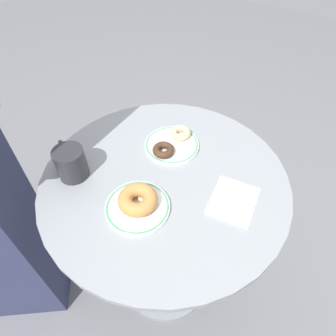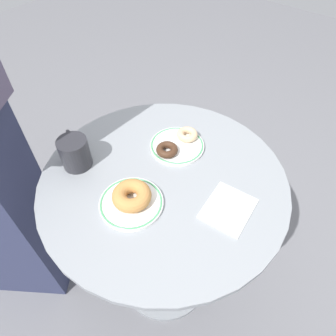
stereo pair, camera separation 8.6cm
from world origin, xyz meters
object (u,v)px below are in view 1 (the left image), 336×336
(cafe_table, at_px, (165,221))
(coffee_mug, at_px, (71,162))
(plate_left, at_px, (138,207))
(plate_right, at_px, (172,145))
(donut_chocolate, at_px, (163,150))
(paper_napkin, at_px, (233,201))
(donut_old_fashioned, at_px, (138,200))
(donut_glazed, at_px, (180,133))

(cafe_table, relative_size, coffee_mug, 5.89)
(plate_left, relative_size, plate_right, 1.00)
(donut_chocolate, bearing_deg, paper_napkin, -101.48)
(coffee_mug, bearing_deg, cafe_table, -63.23)
(donut_old_fashioned, relative_size, donut_chocolate, 1.56)
(paper_napkin, bearing_deg, coffee_mug, 108.41)
(plate_left, xyz_separation_m, plate_right, (0.25, 0.04, -0.00))
(plate_left, xyz_separation_m, donut_glazed, (0.30, 0.04, 0.02))
(cafe_table, xyz_separation_m, coffee_mug, (-0.12, 0.24, 0.28))
(donut_old_fashioned, relative_size, paper_napkin, 0.77)
(cafe_table, bearing_deg, plate_left, 177.18)
(donut_glazed, bearing_deg, plate_left, -172.55)
(cafe_table, xyz_separation_m, plate_left, (-0.13, 0.01, 0.24))
(cafe_table, distance_m, plate_left, 0.27)
(plate_right, relative_size, donut_chocolate, 2.56)
(donut_old_fashioned, distance_m, coffee_mug, 0.23)
(donut_glazed, bearing_deg, cafe_table, -165.34)
(plate_left, bearing_deg, cafe_table, -2.82)
(plate_right, bearing_deg, donut_old_fashioned, -170.44)
(donut_old_fashioned, xyz_separation_m, coffee_mug, (-0.00, 0.23, 0.02))
(paper_napkin, bearing_deg, cafe_table, 97.52)
(donut_chocolate, distance_m, coffee_mug, 0.27)
(plate_left, height_order, coffee_mug, coffee_mug)
(cafe_table, height_order, coffee_mug, coffee_mug)
(plate_right, xyz_separation_m, paper_napkin, (-0.10, -0.25, -0.00))
(paper_napkin, height_order, coffee_mug, coffee_mug)
(cafe_table, height_order, plate_left, plate_left)
(coffee_mug, bearing_deg, donut_glazed, -33.26)
(donut_old_fashioned, bearing_deg, donut_chocolate, 12.36)
(donut_chocolate, bearing_deg, coffee_mug, 136.79)
(plate_right, xyz_separation_m, donut_chocolate, (-0.05, 0.00, 0.02))
(donut_chocolate, xyz_separation_m, paper_napkin, (-0.05, -0.25, -0.02))
(donut_chocolate, height_order, coffee_mug, coffee_mug)
(paper_napkin, bearing_deg, donut_old_fashioned, 124.78)
(donut_old_fashioned, height_order, donut_chocolate, donut_old_fashioned)
(cafe_table, xyz_separation_m, donut_old_fashioned, (-0.12, 0.01, 0.26))
(donut_old_fashioned, distance_m, donut_glazed, 0.29)
(plate_left, height_order, paper_napkin, plate_left)
(cafe_table, bearing_deg, paper_napkin, -82.48)
(plate_left, relative_size, donut_glazed, 2.56)
(donut_old_fashioned, bearing_deg, plate_left, -165.48)
(donut_glazed, relative_size, donut_chocolate, 1.00)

